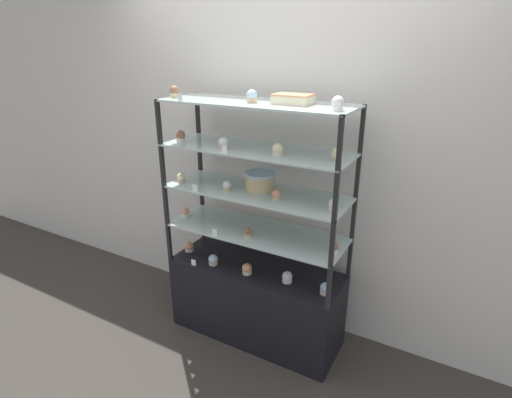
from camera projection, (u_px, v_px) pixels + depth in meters
The scene contains 33 objects.
ground_plane at pixel (256, 332), 2.96m from camera, with size 20.00×20.00×0.00m, color #38332D.
back_wall at pixel (281, 151), 2.78m from camera, with size 8.00×0.05×2.60m.
display_base at pixel (256, 301), 2.86m from camera, with size 1.20×0.43×0.56m.
display_riser_lower at pixel (256, 233), 2.66m from camera, with size 1.20×0.43×0.28m.
display_riser_middle at pixel (256, 194), 2.56m from camera, with size 1.20×0.43×0.28m.
display_riser_upper at pixel (256, 151), 2.46m from camera, with size 1.20×0.43×0.28m.
display_riser_top at pixel (256, 105), 2.36m from camera, with size 1.20×0.43×0.28m.
layer_cake_centerpiece at pixel (260, 181), 2.56m from camera, with size 0.20×0.20×0.11m.
sheet_cake_frosted at pixel (293, 99), 2.25m from camera, with size 0.22×0.15×0.06m.
cupcake_0 at pixel (189, 247), 2.96m from camera, with size 0.07×0.07×0.07m.
cupcake_1 at pixel (213, 260), 2.77m from camera, with size 0.07×0.07×0.07m.
cupcake_2 at pixel (247, 269), 2.66m from camera, with size 0.07×0.07×0.07m.
cupcake_3 at pixel (287, 277), 2.57m from camera, with size 0.07×0.07×0.07m.
cupcake_4 at pixel (325, 289), 2.45m from camera, with size 0.07×0.07×0.07m.
price_tag_0 at pixel (194, 263), 2.77m from camera, with size 0.04×0.00×0.04m.
cupcake_5 at pixel (186, 213), 2.86m from camera, with size 0.05×0.05×0.07m.
cupcake_6 at pixel (248, 232), 2.55m from camera, with size 0.05×0.05×0.07m.
cupcake_7 at pixel (334, 248), 2.36m from camera, with size 0.05×0.05×0.07m.
price_tag_1 at pixel (215, 232), 2.58m from camera, with size 0.04×0.00×0.04m.
cupcake_8 at pixel (181, 178), 2.71m from camera, with size 0.05×0.05×0.06m.
cupcake_9 at pixel (227, 186), 2.55m from camera, with size 0.05×0.05×0.06m.
cupcake_10 at pixel (276, 195), 2.39m from camera, with size 0.05×0.05×0.06m.
cupcake_11 at pixel (333, 205), 2.25m from camera, with size 0.05×0.05×0.06m.
price_tag_2 at pixel (195, 188), 2.54m from camera, with size 0.04×0.00×0.04m.
cupcake_12 at pixel (180, 136), 2.62m from camera, with size 0.06×0.06×0.07m.
cupcake_13 at pixel (223, 143), 2.43m from camera, with size 0.06×0.06×0.07m.
cupcake_14 at pixel (278, 150), 2.28m from camera, with size 0.06×0.06×0.07m.
cupcake_15 at pixel (337, 155), 2.17m from camera, with size 0.06×0.06×0.07m.
price_tag_3 at pixel (225, 149), 2.33m from camera, with size 0.04×0.00×0.04m.
cupcake_16 at pixel (175, 92), 2.52m from camera, with size 0.06×0.06×0.08m.
cupcake_17 at pixel (252, 96), 2.30m from camera, with size 0.06×0.06×0.08m.
cupcake_18 at pixel (338, 104), 2.01m from camera, with size 0.06×0.06×0.08m.
price_tag_4 at pixel (180, 97), 2.37m from camera, with size 0.04×0.00×0.04m.
Camera 1 is at (1.17, -2.09, 1.99)m, focal length 28.00 mm.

